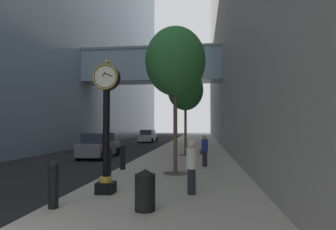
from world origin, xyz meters
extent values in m
plane|color=black|center=(0.00, 27.00, 0.00)|extent=(110.00, 110.00, 0.00)
cube|color=#9E998E|center=(3.08, 30.00, 0.07)|extent=(6.16, 80.00, 0.14)
cube|color=#849EB2|center=(-0.99, 26.14, 8.41)|extent=(14.91, 3.20, 3.21)
cube|color=gray|center=(-0.99, 26.14, 10.13)|extent=(14.91, 3.40, 0.24)
cube|color=gray|center=(10.66, 30.00, 14.19)|extent=(9.00, 80.00, 28.37)
cube|color=black|center=(1.15, 5.39, 0.32)|extent=(0.55, 0.55, 0.35)
cylinder|color=gold|center=(1.15, 5.39, 0.58)|extent=(0.38, 0.38, 0.18)
cylinder|color=black|center=(1.15, 5.39, 2.04)|extent=(0.22, 0.22, 2.75)
cylinder|color=black|center=(1.15, 5.39, 3.84)|extent=(0.84, 0.28, 0.84)
torus|color=gold|center=(1.15, 5.24, 3.84)|extent=(0.82, 0.05, 0.82)
cylinder|color=silver|center=(1.15, 5.24, 3.84)|extent=(0.69, 0.01, 0.69)
cylinder|color=silver|center=(1.15, 5.54, 3.84)|extent=(0.69, 0.01, 0.69)
sphere|color=gold|center=(1.15, 5.39, 4.33)|extent=(0.16, 0.16, 0.16)
cube|color=black|center=(1.11, 5.24, 3.91)|extent=(0.10, 0.01, 0.16)
cube|color=black|center=(1.27, 5.24, 3.89)|extent=(0.25, 0.01, 0.13)
cylinder|color=black|center=(0.35, 3.63, 0.65)|extent=(0.26, 0.26, 1.02)
sphere|color=black|center=(0.35, 3.63, 1.23)|extent=(0.27, 0.27, 0.27)
cylinder|color=black|center=(0.35, 8.03, 0.65)|extent=(0.26, 0.26, 1.02)
sphere|color=black|center=(0.35, 8.03, 1.23)|extent=(0.27, 0.27, 0.27)
cylinder|color=black|center=(0.35, 10.23, 0.65)|extent=(0.26, 0.26, 1.02)
sphere|color=black|center=(0.35, 10.23, 1.23)|extent=(0.27, 0.27, 0.27)
cylinder|color=#333335|center=(3.00, 9.36, 0.15)|extent=(1.10, 1.10, 0.02)
cylinder|color=brown|center=(3.00, 9.36, 2.15)|extent=(0.18, 0.18, 4.03)
ellipsoid|color=#2D7033|center=(3.00, 9.36, 5.19)|extent=(2.72, 2.72, 3.13)
cylinder|color=#333335|center=(3.00, 17.20, 0.15)|extent=(1.10, 1.10, 0.02)
cylinder|color=brown|center=(3.00, 17.20, 2.01)|extent=(0.18, 0.18, 3.74)
ellipsoid|color=#23602D|center=(3.00, 17.20, 4.85)|extent=(2.58, 2.58, 2.96)
cylinder|color=black|center=(2.76, 3.70, 0.60)|extent=(0.52, 0.52, 0.92)
cone|color=black|center=(2.76, 3.70, 1.11)|extent=(0.53, 0.53, 0.16)
cylinder|color=#23232D|center=(4.32, 11.72, 0.53)|extent=(0.37, 0.37, 0.78)
cylinder|color=navy|center=(4.32, 11.72, 1.24)|extent=(0.48, 0.48, 0.63)
sphere|color=beige|center=(4.32, 11.72, 1.68)|extent=(0.24, 0.24, 0.24)
cube|color=brown|center=(4.17, 11.88, 0.88)|extent=(0.23, 0.23, 0.24)
cylinder|color=#23232D|center=(3.86, 5.57, 0.54)|extent=(0.37, 0.37, 0.79)
cylinder|color=silver|center=(3.86, 5.57, 1.25)|extent=(0.48, 0.48, 0.64)
sphere|color=beige|center=(3.86, 5.57, 1.70)|extent=(0.24, 0.24, 0.24)
cube|color=slate|center=(-3.00, 16.08, 0.64)|extent=(1.85, 4.25, 0.85)
cube|color=#282D38|center=(-3.01, 15.87, 1.39)|extent=(1.59, 2.39, 0.69)
cylinder|color=black|center=(-3.83, 17.53, 0.32)|extent=(0.24, 0.65, 0.64)
cylinder|color=black|center=(-2.10, 17.48, 0.32)|extent=(0.24, 0.65, 0.64)
cylinder|color=black|center=(-3.91, 14.67, 0.32)|extent=(0.24, 0.65, 0.64)
cylinder|color=black|center=(-2.18, 14.62, 0.32)|extent=(0.24, 0.65, 0.64)
cube|color=silver|center=(-3.09, 34.91, 0.62)|extent=(1.90, 4.54, 0.80)
cube|color=#282D38|center=(-3.10, 34.68, 1.33)|extent=(1.62, 2.56, 0.66)
cylinder|color=black|center=(-3.91, 36.46, 0.32)|extent=(0.24, 0.65, 0.64)
cylinder|color=black|center=(-2.17, 36.40, 0.32)|extent=(0.24, 0.65, 0.64)
cylinder|color=black|center=(-4.02, 33.42, 0.32)|extent=(0.24, 0.65, 0.64)
cylinder|color=black|center=(-2.28, 33.35, 0.32)|extent=(0.24, 0.65, 0.64)
camera|label=1|loc=(4.21, -3.53, 2.30)|focal=30.83mm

